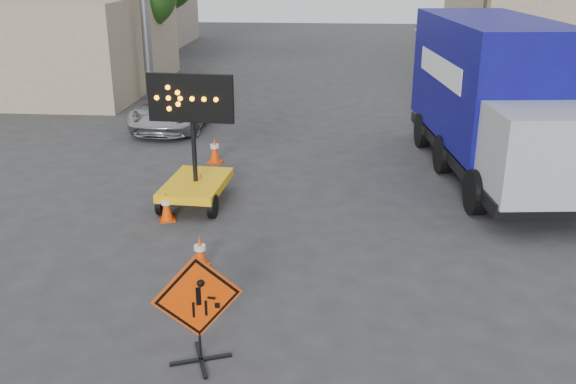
# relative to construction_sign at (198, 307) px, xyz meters

# --- Properties ---
(ground) EXTENTS (100.00, 100.00, 0.00)m
(ground) POSITION_rel_construction_sign_xyz_m (0.60, -0.14, -0.91)
(ground) COLOR #2D2D30
(ground) RESTS_ON ground
(curb_right) EXTENTS (0.40, 60.00, 0.12)m
(curb_right) POSITION_rel_construction_sign_xyz_m (7.80, 14.86, -0.85)
(curb_right) COLOR gray
(curb_right) RESTS_ON ground
(sidewalk_right) EXTENTS (4.00, 60.00, 0.15)m
(sidewalk_right) POSITION_rel_construction_sign_xyz_m (10.10, 14.86, -0.84)
(sidewalk_right) COLOR gray
(sidewalk_right) RESTS_ON ground
(storefront_left_far) EXTENTS (12.00, 10.00, 4.40)m
(storefront_left_far) POSITION_rel_construction_sign_xyz_m (-14.40, 33.86, 1.29)
(storefront_left_far) COLOR gray
(storefront_left_far) RESTS_ON ground
(building_right_far) EXTENTS (10.00, 14.00, 4.60)m
(building_right_far) POSITION_rel_construction_sign_xyz_m (13.60, 29.86, 1.39)
(building_right_far) COLOR tan
(building_right_far) RESTS_ON ground
(construction_sign) EXTENTS (1.23, 0.88, 1.72)m
(construction_sign) POSITION_rel_construction_sign_xyz_m (0.00, 0.00, 0.00)
(construction_sign) COLOR black
(construction_sign) RESTS_ON ground
(arrow_board) EXTENTS (1.99, 2.28, 3.14)m
(arrow_board) POSITION_rel_construction_sign_xyz_m (-1.43, 6.24, -0.21)
(arrow_board) COLOR yellow
(arrow_board) RESTS_ON ground
(pickup_truck) EXTENTS (2.49, 4.97, 1.35)m
(pickup_truck) POSITION_rel_construction_sign_xyz_m (-3.72, 13.56, -0.23)
(pickup_truck) COLOR #ABADB3
(pickup_truck) RESTS_ON ground
(box_truck) EXTENTS (3.43, 8.80, 4.07)m
(box_truck) POSITION_rel_construction_sign_xyz_m (6.00, 9.20, 0.93)
(box_truck) COLOR black
(box_truck) RESTS_ON ground
(cone_a) EXTENTS (0.38, 0.38, 0.68)m
(cone_a) POSITION_rel_construction_sign_xyz_m (-0.63, 2.95, -0.57)
(cone_a) COLOR #EF3F05
(cone_a) RESTS_ON ground
(cone_b) EXTENTS (0.44, 0.44, 0.68)m
(cone_b) POSITION_rel_construction_sign_xyz_m (-1.88, 5.20, -0.57)
(cone_b) COLOR #EF3F05
(cone_b) RESTS_ON ground
(cone_c) EXTENTS (0.50, 0.50, 0.75)m
(cone_c) POSITION_rel_construction_sign_xyz_m (-1.35, 6.42, -0.54)
(cone_c) COLOR #EF3F05
(cone_c) RESTS_ON ground
(cone_d) EXTENTS (0.35, 0.35, 0.68)m
(cone_d) POSITION_rel_construction_sign_xyz_m (-1.26, 7.61, -0.57)
(cone_d) COLOR #EF3F05
(cone_d) RESTS_ON ground
(cone_e) EXTENTS (0.41, 0.41, 0.76)m
(cone_e) POSITION_rel_construction_sign_xyz_m (-1.61, 9.52, -0.53)
(cone_e) COLOR #EF3F05
(cone_e) RESTS_ON ground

